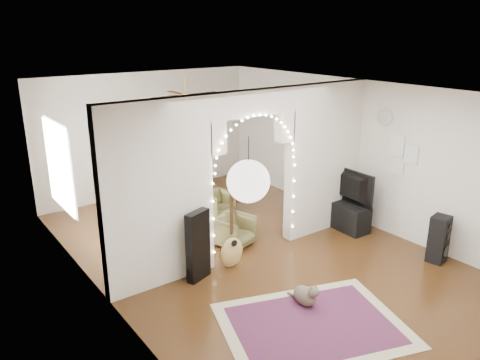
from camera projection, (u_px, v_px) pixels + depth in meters
floor at (251, 251)px, 7.89m from camera, size 7.50×7.50×0.00m
ceiling at (252, 90)px, 7.05m from camera, size 5.00×7.50×0.02m
wall_back at (148, 134)px, 10.34m from camera, size 5.00×0.02×2.70m
wall_left at (99, 209)px, 6.06m from camera, size 0.02×7.50×2.70m
wall_right at (355, 151)px, 8.87m from camera, size 0.02×7.50×2.70m
divider_wall at (251, 170)px, 7.44m from camera, size 5.00×0.20×2.70m
fairy_lights at (257, 165)px, 7.30m from camera, size 1.64×0.04×1.60m
window at (59, 166)px, 7.40m from camera, size 0.04×1.20×1.40m
wall_clock at (385, 117)px, 8.17m from camera, size 0.03×0.31×0.31m
picture_frames at (401, 155)px, 8.05m from camera, size 0.02×0.50×0.70m
paper_lantern at (248, 181)px, 4.28m from camera, size 0.40×0.40×0.40m
ceiling_fan at (186, 95)px, 8.67m from camera, size 1.10×1.10×0.30m
area_rug at (313, 325)px, 5.91m from camera, size 2.68×2.33×0.02m
guitar_case at (198, 246)px, 6.86m from camera, size 0.43×0.26×1.08m
acoustic_guitar at (232, 241)px, 7.23m from camera, size 0.42×0.18×1.04m
tabby_cat at (306, 295)px, 6.31m from camera, size 0.25×0.55×0.36m
floor_speaker at (439, 239)px, 7.44m from camera, size 0.34×0.32×0.77m
media_console at (344, 215)px, 8.75m from camera, size 0.44×1.02×0.50m
tv at (346, 187)px, 8.57m from camera, size 0.19×1.08×0.62m
bookcase at (132, 168)px, 10.04m from camera, size 1.44×0.52×1.45m
dining_table at (149, 172)px, 9.91m from camera, size 1.21×0.82×0.76m
flower_vase at (149, 164)px, 9.85m from camera, size 0.19×0.19×0.19m
dining_chair_left at (234, 231)px, 8.02m from camera, size 0.72×0.73×0.54m
dining_chair_right at (218, 204)px, 9.32m from camera, size 0.61×0.62×0.49m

